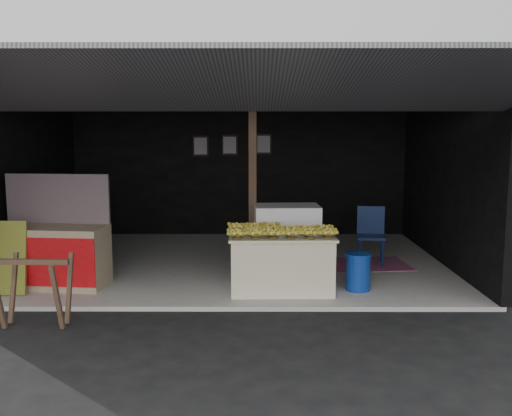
{
  "coord_description": "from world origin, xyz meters",
  "views": [
    {
      "loc": [
        0.39,
        -6.89,
        2.29
      ],
      "look_at": [
        0.35,
        1.51,
        1.1
      ],
      "focal_mm": 40.0,
      "sensor_mm": 36.0,
      "label": 1
    }
  ],
  "objects_px": {
    "white_crate": "(287,240)",
    "water_barrel": "(358,273)",
    "banana_table": "(282,262)",
    "sawhorse": "(34,284)",
    "plastic_chair": "(371,230)",
    "neighbor_stall": "(52,253)"
  },
  "relations": [
    {
      "from": "sawhorse",
      "to": "plastic_chair",
      "type": "xyz_separation_m",
      "value": [
        4.42,
        2.88,
        0.11
      ]
    },
    {
      "from": "banana_table",
      "to": "sawhorse",
      "type": "bearing_deg",
      "value": -156.86
    },
    {
      "from": "sawhorse",
      "to": "plastic_chair",
      "type": "distance_m",
      "value": 5.28
    },
    {
      "from": "water_barrel",
      "to": "plastic_chair",
      "type": "distance_m",
      "value": 1.65
    },
    {
      "from": "white_crate",
      "to": "sawhorse",
      "type": "distance_m",
      "value": 3.69
    },
    {
      "from": "white_crate",
      "to": "plastic_chair",
      "type": "distance_m",
      "value": 1.59
    },
    {
      "from": "banana_table",
      "to": "plastic_chair",
      "type": "distance_m",
      "value": 2.2
    },
    {
      "from": "sawhorse",
      "to": "water_barrel",
      "type": "xyz_separation_m",
      "value": [
        3.94,
        1.33,
        -0.21
      ]
    },
    {
      "from": "banana_table",
      "to": "water_barrel",
      "type": "bearing_deg",
      "value": -0.61
    },
    {
      "from": "plastic_chair",
      "to": "banana_table",
      "type": "bearing_deg",
      "value": -126.17
    },
    {
      "from": "white_crate",
      "to": "plastic_chair",
      "type": "relative_size",
      "value": 1.13
    },
    {
      "from": "white_crate",
      "to": "water_barrel",
      "type": "distance_m",
      "value": 1.28
    },
    {
      "from": "neighbor_stall",
      "to": "plastic_chair",
      "type": "height_order",
      "value": "neighbor_stall"
    },
    {
      "from": "sawhorse",
      "to": "water_barrel",
      "type": "distance_m",
      "value": 4.17
    },
    {
      "from": "sawhorse",
      "to": "neighbor_stall",
      "type": "bearing_deg",
      "value": 103.63
    },
    {
      "from": "plastic_chair",
      "to": "water_barrel",
      "type": "bearing_deg",
      "value": -98.82
    },
    {
      "from": "neighbor_stall",
      "to": "water_barrel",
      "type": "xyz_separation_m",
      "value": [
        4.29,
        -0.2,
        -0.23
      ]
    },
    {
      "from": "white_crate",
      "to": "neighbor_stall",
      "type": "height_order",
      "value": "neighbor_stall"
    },
    {
      "from": "banana_table",
      "to": "neighbor_stall",
      "type": "relative_size",
      "value": 0.92
    },
    {
      "from": "banana_table",
      "to": "white_crate",
      "type": "xyz_separation_m",
      "value": [
        0.11,
        0.83,
        0.14
      ]
    },
    {
      "from": "white_crate",
      "to": "water_barrel",
      "type": "bearing_deg",
      "value": -43.95
    },
    {
      "from": "white_crate",
      "to": "banana_table",
      "type": "bearing_deg",
      "value": -100.68
    }
  ]
}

